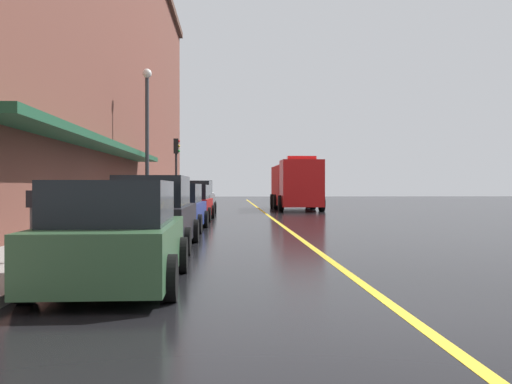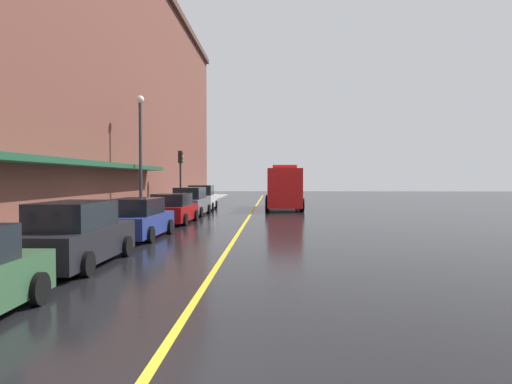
{
  "view_description": "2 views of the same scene",
  "coord_description": "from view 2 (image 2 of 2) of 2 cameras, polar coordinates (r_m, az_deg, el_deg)",
  "views": [
    {
      "loc": [
        -2.12,
        -6.67,
        1.55
      ],
      "look_at": [
        -0.91,
        18.55,
        1.3
      ],
      "focal_mm": 40.35,
      "sensor_mm": 36.0,
      "label": 1
    },
    {
      "loc": [
        1.57,
        -4.94,
        2.45
      ],
      "look_at": [
        0.29,
        27.95,
        1.45
      ],
      "focal_mm": 32.15,
      "sensor_mm": 36.0,
      "label": 2
    }
  ],
  "objects": [
    {
      "name": "parking_meter_2",
      "position": [
        19.04,
        -19.11,
        -2.54
      ],
      "size": [
        0.14,
        0.18,
        1.33
      ],
      "color": "#4C4C51",
      "rests_on": "sidewalk_left"
    },
    {
      "name": "traffic_light_near",
      "position": [
        34.14,
        -9.37,
        2.9
      ],
      "size": [
        0.38,
        0.36,
        4.3
      ],
      "color": "#232326",
      "rests_on": "sidewalk_left"
    },
    {
      "name": "brick_building_left",
      "position": [
        33.41,
        -25.8,
        13.05
      ],
      "size": [
        13.84,
        64.0,
        18.18
      ],
      "color": "brown",
      "rests_on": "ground"
    },
    {
      "name": "lane_center_stripe",
      "position": [
        30.08,
        -0.77,
        -2.92
      ],
      "size": [
        0.16,
        70.0,
        0.01
      ],
      "primitive_type": "cube",
      "color": "gold",
      "rests_on": "ground"
    },
    {
      "name": "sidewalk_left",
      "position": [
        31.03,
        -12.29,
        -2.69
      ],
      "size": [
        2.4,
        70.0,
        0.15
      ],
      "primitive_type": "cube",
      "color": "gray",
      "rests_on": "ground"
    },
    {
      "name": "ground_plane",
      "position": [
        30.08,
        -0.77,
        -2.93
      ],
      "size": [
        112.0,
        112.0,
        0.0
      ],
      "primitive_type": "plane",
      "color": "black"
    },
    {
      "name": "parked_car_4",
      "position": [
        30.44,
        -8.16,
        -1.28
      ],
      "size": [
        2.22,
        4.56,
        1.84
      ],
      "rotation": [
        0.0,
        0.0,
        1.53
      ],
      "color": "#595B60",
      "rests_on": "ground"
    },
    {
      "name": "parking_meter_1",
      "position": [
        34.81,
        -9.23,
        -0.57
      ],
      "size": [
        0.14,
        0.18,
        1.33
      ],
      "color": "#4C4C51",
      "rests_on": "sidewalk_left"
    },
    {
      "name": "street_lamp_left",
      "position": [
        26.74,
        -14.18,
        5.87
      ],
      "size": [
        0.44,
        0.44,
        6.94
      ],
      "color": "#33383D",
      "rests_on": "sidewalk_left"
    },
    {
      "name": "parked_car_3",
      "position": [
        25.25,
        -10.29,
        -2.12
      ],
      "size": [
        2.23,
        4.45,
        1.62
      ],
      "rotation": [
        0.0,
        0.0,
        1.54
      ],
      "color": "maroon",
      "rests_on": "ground"
    },
    {
      "name": "fire_truck",
      "position": [
        36.16,
        3.43,
        0.42
      ],
      "size": [
        2.91,
        8.13,
        3.4
      ],
      "rotation": [
        0.0,
        0.0,
        -1.56
      ],
      "color": "red",
      "rests_on": "ground"
    },
    {
      "name": "parked_car_1",
      "position": [
        13.79,
        -21.41,
        -5.08
      ],
      "size": [
        2.0,
        4.82,
        1.8
      ],
      "rotation": [
        0.0,
        0.0,
        1.56
      ],
      "color": "black",
      "rests_on": "ground"
    },
    {
      "name": "parked_car_5",
      "position": [
        35.66,
        -6.76,
        -0.79
      ],
      "size": [
        2.23,
        4.69,
        1.91
      ],
      "rotation": [
        0.0,
        0.0,
        1.6
      ],
      "color": "silver",
      "rests_on": "ground"
    },
    {
      "name": "parked_car_2",
      "position": [
        19.26,
        -14.4,
        -3.32
      ],
      "size": [
        2.12,
        4.55,
        1.63
      ],
      "rotation": [
        0.0,
        0.0,
        1.53
      ],
      "color": "navy",
      "rests_on": "ground"
    }
  ]
}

